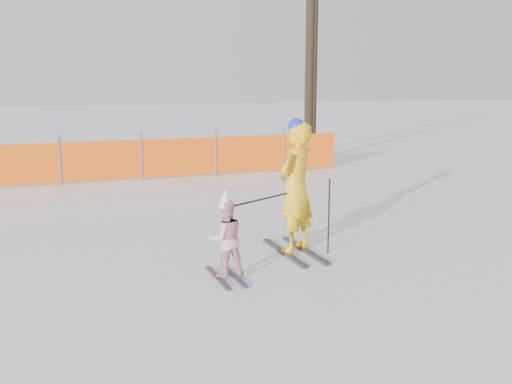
% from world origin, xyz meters
% --- Properties ---
extents(ground, '(120.00, 120.00, 0.00)m').
position_xyz_m(ground, '(0.00, 0.00, 0.00)').
color(ground, white).
rests_on(ground, ground).
extents(adult, '(0.83, 1.47, 1.99)m').
position_xyz_m(adult, '(0.69, 0.69, 1.00)').
color(adult, black).
rests_on(adult, ground).
extents(child, '(0.49, 0.92, 1.18)m').
position_xyz_m(child, '(-0.61, -0.01, 0.54)').
color(child, black).
rests_on(child, ground).
extents(ski_poles, '(1.66, 0.60, 1.13)m').
position_xyz_m(ski_poles, '(0.57, 0.41, 0.75)').
color(ski_poles, black).
rests_on(ski_poles, ground).
extents(safety_fence, '(17.63, 0.06, 1.25)m').
position_xyz_m(safety_fence, '(-3.55, 7.99, 0.56)').
color(safety_fence, '#595960').
rests_on(safety_fence, ground).
extents(tree_trunks, '(1.47, 2.35, 6.63)m').
position_xyz_m(tree_trunks, '(5.76, 10.42, 3.22)').
color(tree_trunks, black).
rests_on(tree_trunks, ground).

